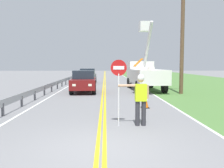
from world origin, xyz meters
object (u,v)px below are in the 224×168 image
traffic_cone_lead (145,101)px  oncoming_sedan_nearest (84,82)px  oncoming_sedan_second (88,76)px  flagger_worker (140,96)px  stop_sign_paddle (119,78)px  utility_bucket_truck (144,73)px  utility_pole_near (182,39)px

traffic_cone_lead → oncoming_sedan_nearest: bearing=118.3°
oncoming_sedan_nearest → oncoming_sedan_second: same height
flagger_worker → oncoming_sedan_second: (-3.30, 19.54, -0.21)m
stop_sign_paddle → flagger_worker: bearing=1.2°
stop_sign_paddle → oncoming_sedan_nearest: size_ratio=0.56×
utility_bucket_truck → traffic_cone_lead: size_ratio=9.88×
stop_sign_paddle → utility_bucket_truck: size_ratio=0.34×
utility_bucket_truck → traffic_cone_lead: 8.94m
stop_sign_paddle → traffic_cone_lead: stop_sign_paddle is taller
oncoming_sedan_nearest → oncoming_sedan_second: bearing=92.3°
oncoming_sedan_second → traffic_cone_lead: (4.06, -16.08, -0.50)m
stop_sign_paddle → utility_pole_near: size_ratio=0.30×
stop_sign_paddle → traffic_cone_lead: (1.52, 3.48, -1.37)m
utility_pole_near → oncoming_sedan_nearest: bearing=171.2°
flagger_worker → utility_pole_near: utility_pole_near is taller
flagger_worker → oncoming_sedan_nearest: 10.71m
stop_sign_paddle → oncoming_sedan_nearest: 10.58m
flagger_worker → oncoming_sedan_nearest: (-2.93, 10.30, -0.21)m
stop_sign_paddle → utility_bucket_truck: utility_bucket_truck is taller
utility_bucket_truck → oncoming_sedan_second: size_ratio=1.68×
flagger_worker → traffic_cone_lead: size_ratio=2.61×
flagger_worker → utility_bucket_truck: size_ratio=0.26×
traffic_cone_lead → utility_bucket_truck: bearing=81.1°
utility_bucket_truck → flagger_worker: bearing=-99.9°
oncoming_sedan_second → utility_pole_near: bearing=-53.4°
utility_bucket_truck → oncoming_sedan_nearest: 5.45m
utility_bucket_truck → oncoming_sedan_nearest: (-5.06, -1.93, -0.59)m
stop_sign_paddle → traffic_cone_lead: size_ratio=3.33×
utility_bucket_truck → utility_pole_near: bearing=-53.5°
flagger_worker → traffic_cone_lead: (0.75, 3.46, -0.71)m
oncoming_sedan_nearest → oncoming_sedan_second: (-0.37, 9.24, 0.00)m
stop_sign_paddle → utility_bucket_truck: bearing=76.7°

